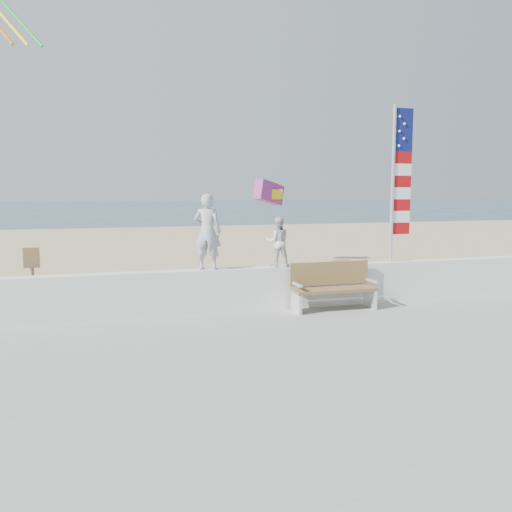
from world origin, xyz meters
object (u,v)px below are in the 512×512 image
object	(u,v)px
adult	(207,232)
flag	(398,177)
bench	(332,286)
child	(278,242)

from	to	relation	value
adult	flag	xyz separation A→B (m)	(4.35, -0.00, 1.13)
bench	flag	size ratio (longest dim) A/B	0.51
child	bench	xyz separation A→B (m)	(1.08, -0.45, -0.92)
adult	flag	distance (m)	4.50
child	adult	bearing A→B (deg)	8.31
child	bench	world-z (taller)	child
child	flag	size ratio (longest dim) A/B	0.30
bench	adult	bearing A→B (deg)	170.08
child	bench	bearing A→B (deg)	165.43
adult	flag	size ratio (longest dim) A/B	0.45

